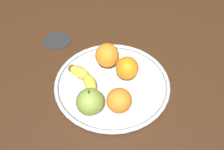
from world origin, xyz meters
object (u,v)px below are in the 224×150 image
(orange_front_right, at_px, (107,55))
(ambient_coaster, at_px, (57,40))
(orange_center, at_px, (127,68))
(orange_back_right, at_px, (119,101))
(fruit_bowl, at_px, (112,83))
(banana, at_px, (85,83))
(apple, at_px, (90,102))

(orange_front_right, distance_m, ambient_coaster, 0.25)
(orange_front_right, bearing_deg, orange_center, -131.15)
(orange_back_right, bearing_deg, fruit_bowl, 10.86)
(fruit_bowl, xyz_separation_m, banana, (-0.02, 0.08, 0.03))
(orange_center, bearing_deg, orange_back_right, 167.79)
(apple, bearing_deg, fruit_bowl, -29.49)
(fruit_bowl, distance_m, banana, 0.09)
(fruit_bowl, bearing_deg, orange_back_right, -169.14)
(banana, xyz_separation_m, apple, (-0.09, -0.02, 0.02))
(orange_center, relative_size, orange_back_right, 1.00)
(banana, height_order, orange_back_right, orange_back_right)
(orange_front_right, xyz_separation_m, orange_center, (-0.06, -0.06, -0.00))
(banana, xyz_separation_m, orange_back_right, (-0.08, -0.10, 0.02))
(orange_back_right, distance_m, ambient_coaster, 0.40)
(fruit_bowl, distance_m, ambient_coaster, 0.31)
(fruit_bowl, relative_size, banana, 2.15)
(orange_back_right, bearing_deg, ambient_coaster, 35.54)
(orange_center, bearing_deg, banana, 109.17)
(apple, xyz_separation_m, orange_front_right, (0.19, -0.05, 0.00))
(apple, bearing_deg, orange_front_right, -13.52)
(orange_back_right, bearing_deg, orange_center, -12.21)
(banana, relative_size, orange_center, 2.35)
(fruit_bowl, distance_m, orange_back_right, 0.11)
(fruit_bowl, height_order, orange_back_right, orange_back_right)
(ambient_coaster, bearing_deg, orange_front_right, -126.08)
(orange_center, distance_m, orange_back_right, 0.13)
(orange_front_right, distance_m, orange_back_right, 0.19)
(apple, distance_m, orange_front_right, 0.19)
(orange_back_right, relative_size, ambient_coaster, 0.68)
(banana, relative_size, apple, 1.99)
(fruit_bowl, relative_size, orange_back_right, 5.05)
(orange_front_right, bearing_deg, banana, 146.84)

